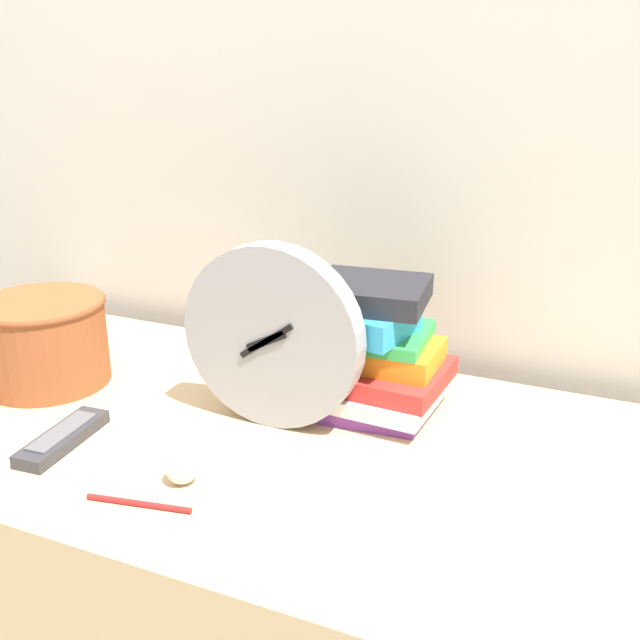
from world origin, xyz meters
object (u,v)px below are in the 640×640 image
at_px(basket, 44,339).
at_px(pen, 139,503).
at_px(book_stack, 366,350).
at_px(desk_clock, 272,337).
at_px(tv_remote, 63,438).
at_px(crumpled_paper_ball, 182,468).

xyz_separation_m(basket, pen, (0.38, -0.25, -0.08)).
height_order(basket, pen, basket).
height_order(book_stack, pen, book_stack).
relative_size(basket, pen, 1.54).
xyz_separation_m(desk_clock, book_stack, (0.11, 0.11, -0.05)).
height_order(tv_remote, pen, tv_remote).
height_order(book_stack, basket, book_stack).
height_order(book_stack, tv_remote, book_stack).
bearing_deg(pen, tv_remote, 156.59).
distance_m(basket, pen, 0.46).
height_order(desk_clock, crumpled_paper_ball, desk_clock).
xyz_separation_m(tv_remote, pen, (0.20, -0.09, -0.01)).
bearing_deg(book_stack, pen, -113.03).
distance_m(crumpled_paper_ball, pen, 0.08).
bearing_deg(book_stack, desk_clock, -133.72).
bearing_deg(crumpled_paper_ball, basket, 155.53).
xyz_separation_m(desk_clock, tv_remote, (-0.26, -0.19, -0.13)).
bearing_deg(book_stack, basket, -165.64).
distance_m(book_stack, tv_remote, 0.48).
distance_m(tv_remote, pen, 0.22).
height_order(crumpled_paper_ball, pen, crumpled_paper_ball).
bearing_deg(crumpled_paper_ball, tv_remote, 175.75).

